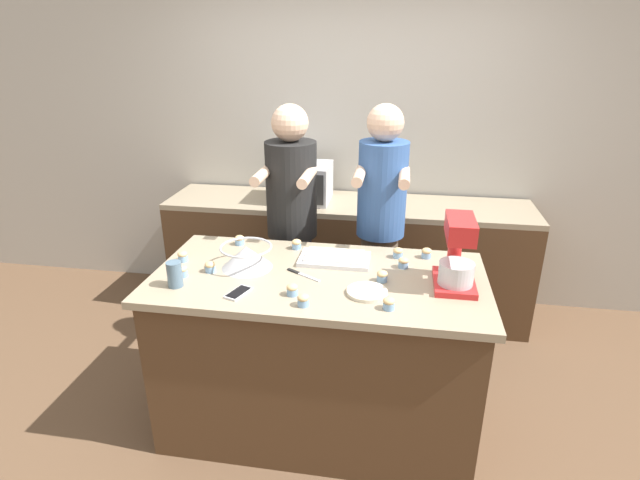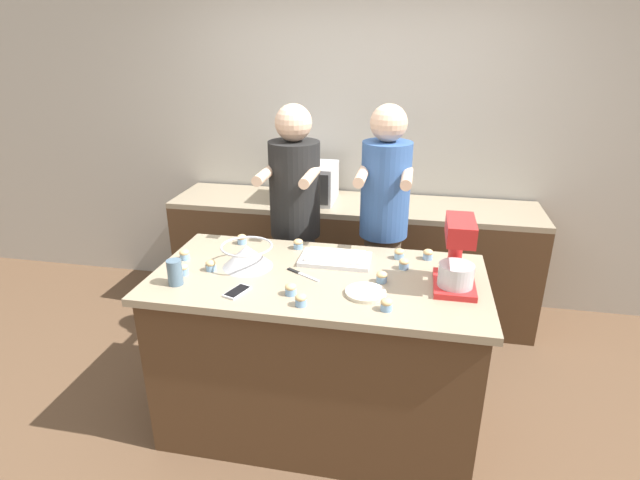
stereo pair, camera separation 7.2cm
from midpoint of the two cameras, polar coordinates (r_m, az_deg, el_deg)
The scene contains 26 objects.
ground_plane at distance 3.13m, azimuth -0.84°, elevation -19.81°, with size 16.00×16.00×0.00m, color brown.
back_wall at distance 4.08m, azimuth 3.35°, elevation 11.58°, with size 10.00×0.06×2.70m.
island_counter at distance 2.84m, azimuth -0.89°, elevation -12.63°, with size 1.73×0.87×0.95m.
back_counter at distance 4.01m, azimuth 2.52°, elevation -1.94°, with size 2.80×0.60×0.92m.
person_left at distance 3.28m, azimuth -3.83°, elevation 1.13°, with size 0.34×0.50×1.73m.
person_right at distance 3.20m, azimuth 6.23°, elevation 0.77°, with size 0.32×0.49×1.74m.
stand_mixer at distance 2.50m, azimuth 14.60°, elevation -1.84°, with size 0.20×0.30×0.36m.
mixing_bowl at distance 2.69m, azimuth -9.17°, elevation -1.82°, with size 0.28×0.28×0.12m.
baking_tray at distance 2.75m, azimuth 0.92°, elevation -2.10°, with size 0.38×0.23×0.04m.
microwave_oven at distance 3.86m, azimuth -2.72°, elevation 6.60°, with size 0.45×0.38×0.28m.
cell_phone at distance 2.45m, azimuth -10.16°, elevation -5.96°, with size 0.11×0.16×0.01m.
drinking_glass at distance 2.57m, azimuth -17.05°, elevation -3.77°, with size 0.07×0.07×0.13m.
small_plate at distance 2.42m, azimuth 4.55°, elevation -5.95°, with size 0.20×0.20×0.02m.
knife at distance 2.60m, azimuth -2.95°, elevation -3.93°, with size 0.20×0.13×0.01m.
cupcake_0 at distance 2.69m, azimuth -13.19°, elevation -2.99°, with size 0.06×0.06×0.06m.
cupcake_1 at distance 2.84m, azimuth 11.36°, elevation -1.45°, with size 0.06×0.06×0.06m.
cupcake_2 at distance 2.82m, azimuth 8.18°, elevation -1.44°, with size 0.06×0.06×0.06m.
cupcake_3 at distance 2.86m, azimuth -16.12°, elevation -1.78°, with size 0.06×0.06×0.06m.
cupcake_4 at distance 2.91m, azimuth -3.41°, elevation -0.46°, with size 0.06×0.06×0.06m.
cupcake_5 at distance 2.40m, azimuth -4.05°, elevation -5.67°, with size 0.06×0.06×0.06m.
cupcake_6 at distance 2.54m, azimuth 6.31°, elevation -4.11°, with size 0.06×0.06×0.06m.
cupcake_7 at distance 2.70m, azimuth 8.77°, elevation -2.57°, with size 0.06×0.06×0.06m.
cupcake_8 at distance 3.01m, azimuth -9.86°, elevation 0.00°, with size 0.06×0.06×0.06m.
cupcake_9 at distance 2.29m, azimuth 6.99°, elevation -7.20°, with size 0.06×0.06×0.06m.
cupcake_10 at distance 2.68m, azimuth -16.22°, elevation -3.43°, with size 0.06×0.06×0.06m.
cupcake_11 at distance 2.30m, azimuth -2.83°, elevation -6.87°, with size 0.06×0.06×0.06m.
Camera 1 is at (0.39, -2.30, 2.10)m, focal length 28.00 mm.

